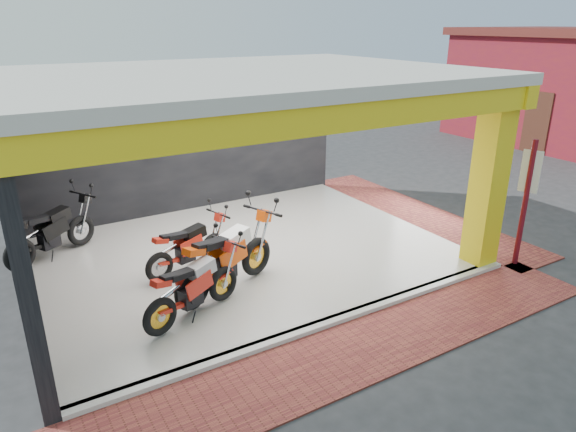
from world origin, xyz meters
name	(u,v)px	position (x,y,z in m)	size (l,w,h in m)	color
ground	(297,297)	(0.00, 0.00, 0.00)	(80.00, 80.00, 0.00)	#2D2D30
showroom_floor	(245,253)	(0.00, 2.00, 0.05)	(8.00, 6.00, 0.10)	silver
showroom_ceiling	(239,75)	(0.00, 2.00, 3.60)	(8.40, 6.40, 0.20)	beige
back_wall	(186,143)	(0.00, 5.10, 1.75)	(8.20, 0.20, 3.50)	black
left_wall	(6,211)	(-4.10, 2.00, 1.75)	(0.20, 6.20, 3.50)	black
corner_column	(489,180)	(3.75, -0.75, 1.75)	(0.50, 0.50, 3.50)	yellow
header_beam_front	(337,117)	(0.00, -1.00, 3.30)	(8.40, 0.30, 0.40)	yellow
header_beam_right	(403,80)	(4.00, 2.00, 3.30)	(0.30, 6.40, 0.40)	yellow
floor_kerb	(331,322)	(0.00, -1.02, 0.05)	(8.00, 0.20, 0.10)	silver
paver_front	(361,349)	(0.00, -1.80, 0.01)	(9.00, 1.40, 0.03)	#9C4133
paver_right	(416,213)	(4.80, 2.00, 0.01)	(1.40, 7.00, 0.03)	#9C4133
signpost	(526,199)	(4.40, -1.13, 1.38)	(0.14, 0.34, 2.51)	maroon
moto_hero	(256,239)	(-0.30, 0.93, 0.84)	(2.41, 0.89, 1.47)	#F44C0A
moto_row_a	(222,268)	(-1.21, 0.39, 0.72)	(2.02, 0.75, 1.23)	red
moto_row_b	(213,234)	(-0.73, 1.90, 0.67)	(1.88, 0.70, 1.15)	red
moto_row_d	(79,217)	(-2.80, 4.01, 0.75)	(2.14, 0.79, 1.31)	black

